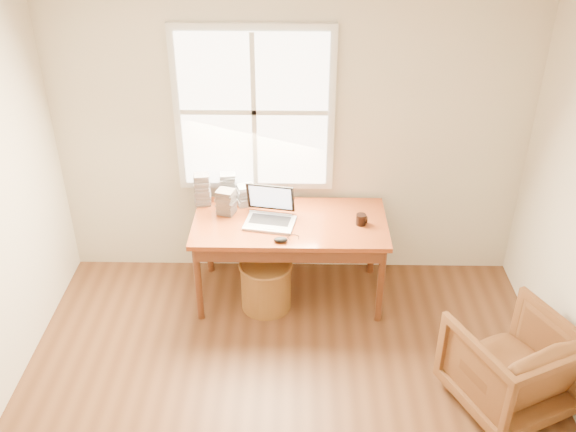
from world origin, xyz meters
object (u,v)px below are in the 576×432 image
object	(u,v)px
desk	(290,223)
armchair	(511,364)
cd_stack_a	(228,187)
laptop	(270,210)
coffee_mug	(361,220)
wicker_stool	(266,286)

from	to	relation	value
desk	armchair	size ratio (longest dim) A/B	2.12
desk	cd_stack_a	distance (m)	0.66
desk	laptop	size ratio (longest dim) A/B	4.25
armchair	laptop	xyz separation A→B (m)	(-1.71, 1.16, 0.54)
coffee_mug	desk	bearing A→B (deg)	174.81
desk	armchair	world-z (taller)	desk
laptop	coffee_mug	xyz separation A→B (m)	(0.74, 0.01, -0.09)
desk	coffee_mug	xyz separation A→B (m)	(0.58, -0.04, 0.07)
armchair	coffee_mug	xyz separation A→B (m)	(-0.97, 1.17, 0.45)
laptop	armchair	bearing A→B (deg)	-23.48
laptop	cd_stack_a	distance (m)	0.55
laptop	cd_stack_a	bearing A→B (deg)	144.26
armchair	cd_stack_a	xyz separation A→B (m)	(-2.09, 1.55, 0.54)
laptop	cd_stack_a	xyz separation A→B (m)	(-0.38, 0.39, -0.01)
coffee_mug	cd_stack_a	size ratio (longest dim) A/B	0.36
armchair	wicker_stool	size ratio (longest dim) A/B	1.79
wicker_stool	laptop	distance (m)	0.68
wicker_stool	laptop	world-z (taller)	laptop
armchair	cd_stack_a	bearing A→B (deg)	-61.96
cd_stack_a	coffee_mug	bearing A→B (deg)	-18.91
desk	coffee_mug	bearing A→B (deg)	-4.07
wicker_stool	cd_stack_a	xyz separation A→B (m)	(-0.34, 0.51, 0.67)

